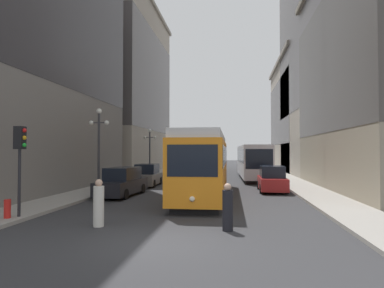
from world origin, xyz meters
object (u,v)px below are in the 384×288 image
parked_car_left_mid (122,183)px  parked_car_left_near (147,176)px  traffic_light_near_left (20,147)px  parked_car_right_far (272,180)px  fire_hydrant (7,209)px  lamp_post_left_far (150,145)px  transit_bus (253,160)px  pedestrian_crossing_far (228,209)px  streetcar (205,163)px  pedestrian_crossing_near (99,204)px  lamp_post_left_near (99,137)px

parked_car_left_mid → parked_car_left_near: bearing=93.1°
parked_car_left_mid → traffic_light_near_left: size_ratio=1.34×
parked_car_right_far → fire_hydrant: bearing=45.3°
lamp_post_left_far → transit_bus: bearing=1.0°
pedestrian_crossing_far → fire_hydrant: (-8.85, 0.37, -0.26)m
streetcar → fire_hydrant: streetcar is taller
parked_car_left_near → pedestrian_crossing_far: parked_car_left_near is taller
streetcar → parked_car_left_near: bearing=132.7°
pedestrian_crossing_near → traffic_light_near_left: 4.37m
parked_car_right_far → pedestrian_crossing_far: bearing=77.0°
streetcar → parked_car_left_near: 7.80m
lamp_post_left_near → fire_hydrant: (-0.05, -8.81, -3.30)m
fire_hydrant → traffic_light_near_left: bearing=53.1°
lamp_post_left_far → pedestrian_crossing_near: bearing=-80.1°
streetcar → lamp_post_left_far: bearing=117.2°
lamp_post_left_near → parked_car_right_far: bearing=13.6°
pedestrian_crossing_far → lamp_post_left_near: bearing=-11.7°
pedestrian_crossing_near → lamp_post_left_near: bearing=-169.1°
pedestrian_crossing_far → traffic_light_near_left: size_ratio=0.45×
lamp_post_left_near → fire_hydrant: 9.41m
parked_car_left_mid → pedestrian_crossing_far: 10.91m
pedestrian_crossing_far → traffic_light_near_left: traffic_light_near_left is taller
pedestrian_crossing_near → fire_hydrant: (-3.99, 0.31, -0.31)m
streetcar → lamp_post_left_near: lamp_post_left_near is taller
parked_car_right_far → traffic_light_near_left: (-11.49, -11.27, 2.18)m
transit_bus → fire_hydrant: transit_bus is taller
streetcar → parked_car_left_mid: streetcar is taller
lamp_post_left_far → parked_car_left_near: bearing=-76.7°
streetcar → traffic_light_near_left: bearing=-130.9°
lamp_post_left_near → lamp_post_left_far: lamp_post_left_near is taller
traffic_light_near_left → streetcar: bearing=49.6°
streetcar → traffic_light_near_left: 10.78m
streetcar → pedestrian_crossing_far: bearing=-80.2°
pedestrian_crossing_near → lamp_post_left_far: (-3.94, 22.52, 2.73)m
lamp_post_left_near → fire_hydrant: size_ratio=7.48×
transit_bus → parked_car_left_near: 12.29m
pedestrian_crossing_near → fire_hydrant: pedestrian_crossing_near is taller
transit_bus → lamp_post_left_far: size_ratio=2.52×
parked_car_right_far → lamp_post_left_near: 12.40m
parked_car_left_mid → fire_hydrant: bearing=-100.5°
lamp_post_left_far → fire_hydrant: bearing=-90.1°
transit_bus → fire_hydrant: (-11.00, -22.39, -1.42)m
streetcar → parked_car_left_near: (-5.28, 5.61, -1.26)m
streetcar → parked_car_left_mid: bearing=-175.6°
parked_car_left_mid → fire_hydrant: 8.33m
transit_bus → lamp_post_left_near: bearing=-130.7°
parked_car_left_near → traffic_light_near_left: traffic_light_near_left is taller
traffic_light_near_left → lamp_post_left_far: size_ratio=0.72×
transit_bus → parked_car_right_far: transit_bus is taller
transit_bus → pedestrian_crossing_far: bearing=-97.2°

